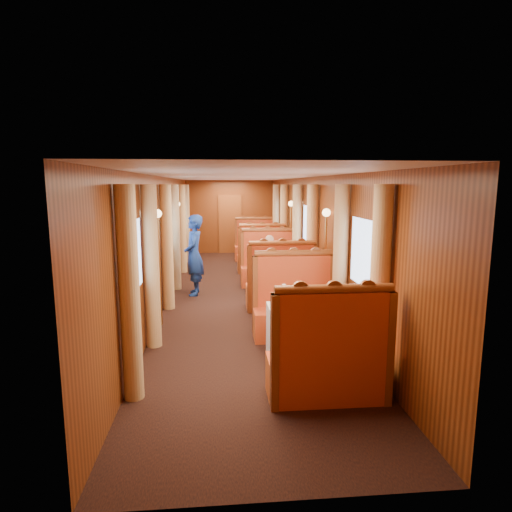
{
  "coord_description": "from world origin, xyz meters",
  "views": [
    {
      "loc": [
        -0.43,
        -8.82,
        2.34
      ],
      "look_at": [
        0.27,
        -1.11,
        1.05
      ],
      "focal_mm": 30.0,
      "sensor_mm": 36.0,
      "label": 1
    }
  ],
  "objects": [
    {
      "name": "wall_left",
      "position": [
        -1.5,
        0.0,
        1.25
      ],
      "size": [
        0.01,
        12.0,
        2.5
      ],
      "primitive_type": null,
      "rotation": [
        1.57,
        0.0,
        1.57
      ],
      "color": "brown",
      "rests_on": "floor"
    },
    {
      "name": "curtain_right_near_b",
      "position": [
        1.38,
        -2.72,
        1.18
      ],
      "size": [
        0.22,
        0.22,
        2.35
      ],
      "primitive_type": "cylinder",
      "color": "tan",
      "rests_on": "floor"
    },
    {
      "name": "curtain_right_near_a",
      "position": [
        1.38,
        -4.28,
        1.18
      ],
      "size": [
        0.22,
        0.22,
        2.35
      ],
      "primitive_type": "cylinder",
      "color": "tan",
      "rests_on": "floor"
    },
    {
      "name": "teapot_back",
      "position": [
        0.62,
        -3.44,
        0.82
      ],
      "size": [
        0.21,
        0.19,
        0.14
      ],
      "primitive_type": null,
      "rotation": [
        0.0,
        0.0,
        -0.39
      ],
      "color": "silver",
      "rests_on": "tea_tray"
    },
    {
      "name": "cup_inboard",
      "position": [
        0.36,
        -3.35,
        0.86
      ],
      "size": [
        0.08,
        0.08,
        0.26
      ],
      "rotation": [
        0.0,
        0.0,
        -0.28
      ],
      "color": "white",
      "rests_on": "table_near"
    },
    {
      "name": "curtain_right_mid_a",
      "position": [
        1.38,
        -0.78,
        1.18
      ],
      "size": [
        0.22,
        0.22,
        2.35
      ],
      "primitive_type": "cylinder",
      "color": "tan",
      "rests_on": "floor"
    },
    {
      "name": "teapot_left",
      "position": [
        0.58,
        -3.6,
        0.81
      ],
      "size": [
        0.17,
        0.14,
        0.12
      ],
      "primitive_type": null,
      "rotation": [
        0.0,
        0.0,
        -0.18
      ],
      "color": "silver",
      "rests_on": "tea_tray"
    },
    {
      "name": "tea_tray",
      "position": [
        0.68,
        -3.56,
        0.76
      ],
      "size": [
        0.37,
        0.3,
        0.01
      ],
      "primitive_type": "cube",
      "rotation": [
        0.0,
        0.0,
        -0.14
      ],
      "color": "silver",
      "rests_on": "table_near"
    },
    {
      "name": "fruit_plate",
      "position": [
        1.01,
        -3.62,
        0.77
      ],
      "size": [
        0.23,
        0.23,
        0.05
      ],
      "rotation": [
        0.0,
        0.0,
        0.33
      ],
      "color": "white",
      "rests_on": "table_near"
    },
    {
      "name": "banquette_near_fwd",
      "position": [
        0.75,
        -4.51,
        0.42
      ],
      "size": [
        1.3,
        0.55,
        1.34
      ],
      "color": "#AC1D13",
      "rests_on": "floor"
    },
    {
      "name": "steward",
      "position": [
        -0.94,
        0.25,
        0.86
      ],
      "size": [
        0.42,
        0.63,
        1.72
      ],
      "primitive_type": "imported",
      "rotation": [
        0.0,
        0.0,
        -1.55
      ],
      "color": "navy",
      "rests_on": "floor"
    },
    {
      "name": "banquette_mid_fwd",
      "position": [
        0.75,
        -1.01,
        0.42
      ],
      "size": [
        1.3,
        0.55,
        1.34
      ],
      "color": "#AC1D13",
      "rests_on": "floor"
    },
    {
      "name": "curtain_right_far_b",
      "position": [
        1.38,
        4.28,
        1.18
      ],
      "size": [
        0.22,
        0.22,
        2.35
      ],
      "primitive_type": "cylinder",
      "color": "tan",
      "rests_on": "floor"
    },
    {
      "name": "window_left_mid",
      "position": [
        -1.49,
        0.0,
        1.45
      ],
      "size": [
        0.01,
        1.2,
        0.9
      ],
      "primitive_type": null,
      "rotation": [
        1.57,
        0.0,
        1.57
      ],
      "color": "#8DADD7",
      "rests_on": "wall_left"
    },
    {
      "name": "curtain_left_far_b",
      "position": [
        -1.38,
        4.28,
        1.18
      ],
      "size": [
        0.22,
        0.22,
        2.35
      ],
      "primitive_type": "cylinder",
      "color": "tan",
      "rests_on": "floor"
    },
    {
      "name": "curtain_left_mid_a",
      "position": [
        -1.38,
        -0.78,
        1.18
      ],
      "size": [
        0.22,
        0.22,
        2.35
      ],
      "primitive_type": "cylinder",
      "color": "tan",
      "rests_on": "floor"
    },
    {
      "name": "ceiling",
      "position": [
        0.0,
        0.0,
        2.5
      ],
      "size": [
        3.0,
        12.0,
        0.01
      ],
      "primitive_type": null,
      "rotation": [
        3.14,
        0.0,
        0.0
      ],
      "color": "silver",
      "rests_on": "wall_left"
    },
    {
      "name": "sconce_left_fore",
      "position": [
        -1.4,
        -1.75,
        1.38
      ],
      "size": [
        0.14,
        0.14,
        1.95
      ],
      "color": "#BF8C3F",
      "rests_on": "floor"
    },
    {
      "name": "banquette_far_aft",
      "position": [
        0.75,
        4.51,
        0.42
      ],
      "size": [
        1.3,
        0.55,
        1.34
      ],
      "color": "#AC1D13",
      "rests_on": "floor"
    },
    {
      "name": "curtain_left_near_b",
      "position": [
        -1.38,
        -2.72,
        1.18
      ],
      "size": [
        0.22,
        0.22,
        2.35
      ],
      "primitive_type": "cylinder",
      "color": "tan",
      "rests_on": "floor"
    },
    {
      "name": "banquette_near_aft",
      "position": [
        0.75,
        -2.49,
        0.42
      ],
      "size": [
        1.3,
        0.55,
        1.34
      ],
      "color": "#AC1D13",
      "rests_on": "floor"
    },
    {
      "name": "wall_far",
      "position": [
        0.0,
        6.0,
        1.25
      ],
      "size": [
        3.0,
        0.01,
        2.5
      ],
      "primitive_type": null,
      "rotation": [
        1.57,
        0.0,
        0.0
      ],
      "color": "brown",
      "rests_on": "floor"
    },
    {
      "name": "cup_outboard",
      "position": [
        0.45,
        -3.25,
        0.86
      ],
      "size": [
        0.08,
        0.08,
        0.26
      ],
      "rotation": [
        0.0,
        0.0,
        0.42
      ],
      "color": "white",
      "rests_on": "table_near"
    },
    {
      "name": "curtain_right_mid_b",
      "position": [
        1.38,
        0.78,
        1.18
      ],
      "size": [
        0.22,
        0.22,
        2.35
      ],
      "primitive_type": "cylinder",
      "color": "tan",
      "rests_on": "floor"
    },
    {
      "name": "table_far",
      "position": [
        0.75,
        3.5,
        0.38
      ],
      "size": [
        1.05,
        0.72,
        0.75
      ],
      "primitive_type": "cube",
      "color": "white",
      "rests_on": "floor"
    },
    {
      "name": "window_left_far",
      "position": [
        -1.49,
        3.5,
        1.45
      ],
      "size": [
        0.01,
        1.2,
        0.9
      ],
      "primitive_type": null,
      "rotation": [
        1.57,
        0.0,
        1.57
      ],
      "color": "#8DADD7",
      "rests_on": "wall_left"
    },
    {
      "name": "window_left_near",
      "position": [
        -1.49,
        -3.5,
        1.45
      ],
      "size": [
        0.01,
        1.2,
        0.9
      ],
      "primitive_type": null,
      "rotation": [
        1.57,
        0.0,
        1.57
      ],
      "color": "#8DADD7",
      "rests_on": "wall_left"
    },
    {
      "name": "sconce_right_fore",
      "position": [
        1.4,
        -1.75,
        1.38
      ],
      "size": [
        0.14,
        0.14,
        1.95
      ],
      "color": "#BF8C3F",
      "rests_on": "floor"
    },
    {
      "name": "sconce_left_aft",
      "position": [
        -1.4,
        1.75,
        1.38
      ],
      "size": [
        0.14,
        0.14,
        1.95
      ],
      "color": "#BF8C3F",
      "rests_on": "floor"
    },
    {
      "name": "curtain_left_near_a",
      "position": [
        -1.38,
        -4.28,
        1.18
      ],
      "size": [
        0.22,
        0.22,
        2.35
      ],
      "primitive_type": "cylinder",
      "color": "tan",
      "rests_on": "floor"
    },
    {
      "name": "sconce_right_aft",
      "position": [
        1.4,
        1.75,
        1.38
      ],
      "size": [
        0.14,
        0.14,
        1.95
      ],
      "color": "#BF8C3F",
      "rests_on": "floor"
    },
    {
      "name": "window_right_near",
      "position": [
        1.49,
        -3.5,
        1.45
      ],
      "size": [
        0.01,
        1.2,
        0.9
      ],
      "primitive_type": null,
      "rotation": [
        1.57,
        0.0,
        -1.57
      ],
      "color": "#8DADD7",
      "rests_on": "wall_right"
    },
    {
      "name": "passenger",
      "position": [
        0.75,
        0.78,
        0.74
      ],
      "size": [
        0.4,
        0.44,
        0.76
      ],
      "color": "beige",
      "rests_on": "banquette_mid_aft"
    },
    {
      "name": "wall_near",
      "position": [
        0.0,
        -6.0,
        1.25
      ],
      "size": [
        3.0,
        0.01,
        2.5
      ],
      "primitive_type": null,
      "rotation": [
        -1.57,
        0.0,
        0.0
      ],
      "color": "brown",
      "rests_on": "floor"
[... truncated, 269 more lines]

